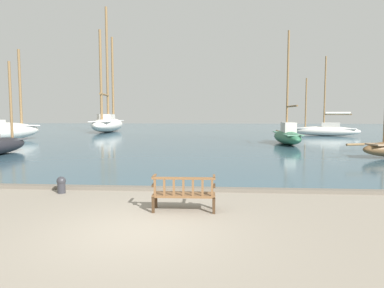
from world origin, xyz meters
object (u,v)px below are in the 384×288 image
object	(u,v)px
park_bench	(184,193)
sailboat_outer_port	(108,122)
sailboat_centre_channel	(326,129)
mooring_bollard	(61,184)
sailboat_mid_port	(287,135)

from	to	relation	value
park_bench	sailboat_outer_port	bearing A→B (deg)	110.66
sailboat_centre_channel	mooring_bollard	size ratio (longest dim) A/B	16.69
park_bench	mooring_bollard	xyz separation A→B (m)	(-4.05, 1.73, -0.18)
sailboat_mid_port	sailboat_centre_channel	xyz separation A→B (m)	(6.54, 11.28, 0.00)
sailboat_outer_port	sailboat_centre_channel	distance (m)	28.19
sailboat_outer_port	sailboat_centre_channel	world-z (taller)	sailboat_outer_port
sailboat_mid_port	mooring_bollard	distance (m)	20.78
park_bench	sailboat_outer_port	size ratio (longest dim) A/B	0.10
mooring_bollard	park_bench	bearing A→B (deg)	-23.07
sailboat_outer_port	mooring_bollard	xyz separation A→B (m)	(10.21, -36.10, -1.20)
sailboat_centre_channel	mooring_bollard	xyz separation A→B (m)	(-17.11, -29.17, -0.51)
park_bench	sailboat_centre_channel	xyz separation A→B (m)	(13.05, 30.90, 0.33)
mooring_bollard	sailboat_centre_channel	bearing A→B (deg)	59.61
sailboat_outer_port	sailboat_mid_port	distance (m)	27.63
park_bench	sailboat_centre_channel	world-z (taller)	sailboat_centre_channel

